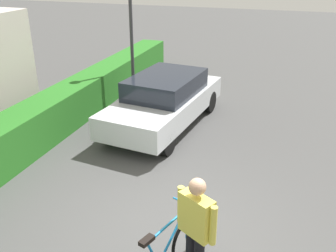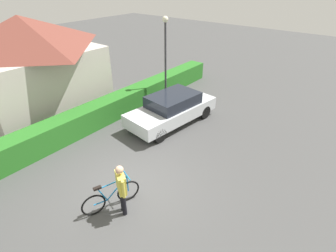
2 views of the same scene
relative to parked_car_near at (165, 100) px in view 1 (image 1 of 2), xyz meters
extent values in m
plane|color=#454545|center=(-4.05, -1.45, -0.73)|extent=(60.00, 60.00, 0.00)
cube|color=silver|center=(-0.02, 0.00, -0.13)|extent=(4.46, 2.21, 0.57)
cube|color=#1E232D|center=(0.06, -0.01, 0.40)|extent=(2.39, 1.76, 0.50)
cylinder|color=black|center=(1.51, 0.60, -0.42)|extent=(0.64, 0.25, 0.62)
cylinder|color=black|center=(1.33, -0.93, -0.42)|extent=(0.64, 0.25, 0.62)
cylinder|color=black|center=(-1.38, 0.94, -0.42)|extent=(0.64, 0.25, 0.62)
cylinder|color=black|center=(-1.56, -0.59, -0.42)|extent=(0.64, 0.25, 0.62)
torus|color=black|center=(-4.57, -1.90, -0.38)|extent=(0.68, 0.28, 0.71)
cylinder|color=#1972B2|center=(-4.88, -1.79, -0.10)|extent=(0.66, 0.26, 0.62)
cylinder|color=#1972B2|center=(-5.01, -1.75, 0.15)|extent=(0.80, 0.31, 0.07)
cylinder|color=#1972B2|center=(-4.57, -1.90, -0.09)|extent=(0.05, 0.05, 0.58)
cube|color=black|center=(-5.40, -1.61, 0.18)|extent=(0.24, 0.17, 0.06)
cylinder|color=#1972B2|center=(-4.57, -1.90, 0.23)|extent=(0.19, 0.48, 0.03)
cube|color=#D8CC4C|center=(-4.99, -2.14, 0.39)|extent=(0.41, 0.52, 0.59)
sphere|color=tan|center=(-4.99, -2.14, 0.83)|extent=(0.22, 0.22, 0.22)
cylinder|color=#D8CC4C|center=(-4.85, -1.88, 0.41)|extent=(0.09, 0.09, 0.56)
cylinder|color=#D8CC4C|center=(-5.14, -2.39, 0.41)|extent=(0.09, 0.09, 0.56)
cylinder|color=#38383D|center=(1.41, 1.51, 1.30)|extent=(0.10, 0.10, 4.07)
camera|label=1|loc=(-8.88, -3.05, 3.44)|focal=40.46mm
camera|label=2|loc=(-8.36, -6.45, 5.27)|focal=28.10mm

